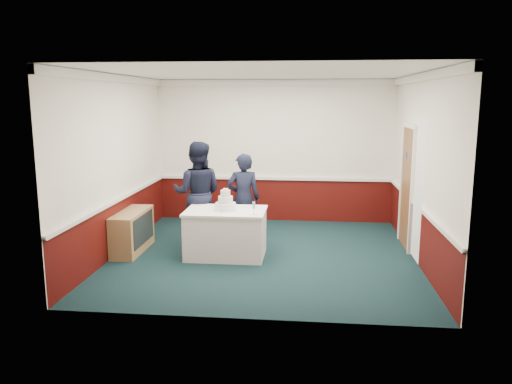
# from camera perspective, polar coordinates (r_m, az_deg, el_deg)

# --- Properties ---
(ground) EXTENTS (5.00, 5.00, 0.00)m
(ground) POSITION_cam_1_polar(r_m,az_deg,el_deg) (8.49, 0.90, -7.21)
(ground) COLOR #13292F
(ground) RESTS_ON ground
(room_shell) EXTENTS (5.00, 5.00, 3.00)m
(room_shell) POSITION_cam_1_polar(r_m,az_deg,el_deg) (8.71, 1.82, 6.44)
(room_shell) COLOR white
(room_shell) RESTS_ON ground
(sideboard) EXTENTS (0.41, 1.20, 0.70)m
(sideboard) POSITION_cam_1_polar(r_m,az_deg,el_deg) (8.87, -13.95, -4.39)
(sideboard) COLOR #9D734C
(sideboard) RESTS_ON ground
(cake_table) EXTENTS (1.32, 0.92, 0.79)m
(cake_table) POSITION_cam_1_polar(r_m,az_deg,el_deg) (8.35, -3.47, -4.67)
(cake_table) COLOR white
(cake_table) RESTS_ON ground
(wedding_cake) EXTENTS (0.35, 0.35, 0.36)m
(wedding_cake) POSITION_cam_1_polar(r_m,az_deg,el_deg) (8.23, -3.51, -1.31)
(wedding_cake) COLOR white
(wedding_cake) RESTS_ON cake_table
(cake_knife) EXTENTS (0.04, 0.22, 0.00)m
(cake_knife) POSITION_cam_1_polar(r_m,az_deg,el_deg) (8.07, -3.94, -2.35)
(cake_knife) COLOR silver
(cake_knife) RESTS_ON cake_table
(champagne_flute) EXTENTS (0.05, 0.05, 0.21)m
(champagne_flute) POSITION_cam_1_polar(r_m,az_deg,el_deg) (7.89, -0.26, -1.61)
(champagne_flute) COLOR silver
(champagne_flute) RESTS_ON cake_table
(person_man) EXTENTS (0.92, 0.72, 1.86)m
(person_man) POSITION_cam_1_polar(r_m,az_deg,el_deg) (9.03, -6.69, -0.12)
(person_man) COLOR black
(person_man) RESTS_ON ground
(person_woman) EXTENTS (0.67, 0.51, 1.64)m
(person_woman) POSITION_cam_1_polar(r_m,az_deg,el_deg) (9.03, -1.45, -0.73)
(person_woman) COLOR black
(person_woman) RESTS_ON ground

